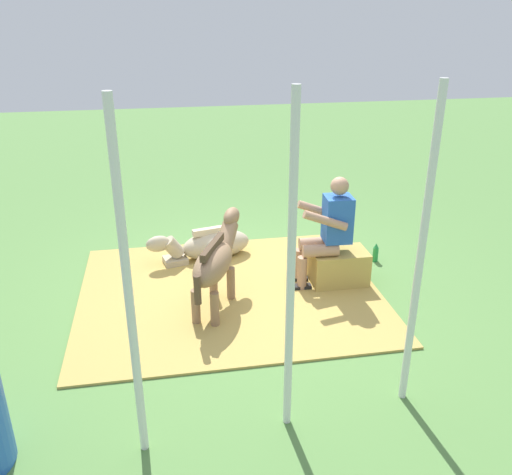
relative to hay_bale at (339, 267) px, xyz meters
The scene contains 10 objects.
ground_plane 1.04m from the hay_bale, ahead, with size 24.00×24.00×0.00m, color #568442.
hay_patch 1.28m from the hay_bale, ahead, with size 3.31×2.78×0.02m, color tan.
hay_bale is the anchor object (origin of this frame).
person_seated 0.52m from the hay_bale, ahead, with size 0.67×0.44×1.29m.
pony_standing 1.51m from the hay_bale, 11.46° to the left, with size 0.74×1.26×0.92m.
pony_lying 1.69m from the hay_bale, 33.22° to the right, with size 1.36×0.59×0.42m.
soda_bottle 0.82m from the hay_bale, 143.30° to the right, with size 0.07×0.07×0.25m.
tent_pole_left 2.27m from the hay_bale, 87.41° to the left, with size 0.06×0.06×2.56m, color silver.
tent_pole_right 3.28m from the hay_bale, 45.09° to the left, with size 0.06×0.06×2.56m, color silver.
tent_pole_mid 2.61m from the hay_bale, 62.49° to the left, with size 0.06×0.06×2.56m, color silver.
Camera 1 is at (0.91, 5.48, 2.99)m, focal length 37.94 mm.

